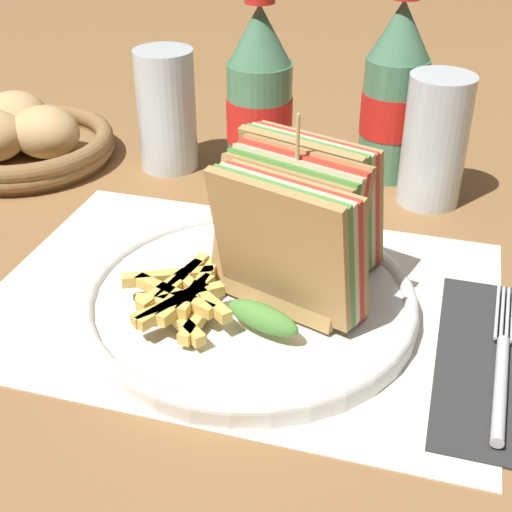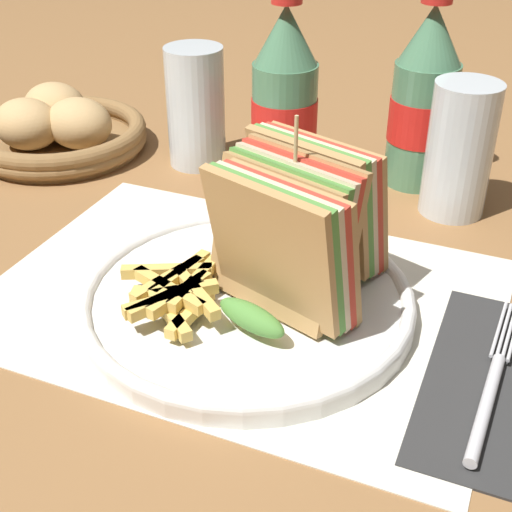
{
  "view_description": "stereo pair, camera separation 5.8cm",
  "coord_description": "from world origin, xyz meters",
  "px_view_note": "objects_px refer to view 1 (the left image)",
  "views": [
    {
      "loc": [
        0.16,
        -0.43,
        0.35
      ],
      "look_at": [
        0.02,
        0.04,
        0.04
      ],
      "focal_mm": 50.0,
      "sensor_mm": 36.0,
      "label": 1
    },
    {
      "loc": [
        0.21,
        -0.41,
        0.35
      ],
      "look_at": [
        0.02,
        0.04,
        0.04
      ],
      "focal_mm": 50.0,
      "sensor_mm": 36.0,
      "label": 2
    }
  ],
  "objects_px": {
    "fork": "(502,370)",
    "bread_basket": "(22,141)",
    "coke_bottle_near": "(259,102)",
    "glass_far": "(167,118)",
    "plate_main": "(249,300)",
    "coke_bottle_far": "(394,96)",
    "club_sandwich": "(296,226)",
    "glass_near": "(435,141)"
  },
  "relations": [
    {
      "from": "fork",
      "to": "bread_basket",
      "type": "height_order",
      "value": "bread_basket"
    },
    {
      "from": "coke_bottle_near",
      "to": "glass_far",
      "type": "distance_m",
      "value": 0.11
    },
    {
      "from": "plate_main",
      "to": "glass_far",
      "type": "height_order",
      "value": "glass_far"
    },
    {
      "from": "fork",
      "to": "coke_bottle_far",
      "type": "distance_m",
      "value": 0.36
    },
    {
      "from": "plate_main",
      "to": "club_sandwich",
      "type": "bearing_deg",
      "value": 32.12
    },
    {
      "from": "club_sandwich",
      "to": "coke_bottle_near",
      "type": "height_order",
      "value": "coke_bottle_near"
    },
    {
      "from": "coke_bottle_far",
      "to": "glass_far",
      "type": "height_order",
      "value": "coke_bottle_far"
    },
    {
      "from": "glass_near",
      "to": "coke_bottle_far",
      "type": "bearing_deg",
      "value": 131.97
    },
    {
      "from": "coke_bottle_near",
      "to": "glass_far",
      "type": "xyz_separation_m",
      "value": [
        -0.11,
        0.01,
        -0.03
      ]
    },
    {
      "from": "plate_main",
      "to": "coke_bottle_far",
      "type": "relative_size",
      "value": 1.29
    },
    {
      "from": "plate_main",
      "to": "glass_far",
      "type": "bearing_deg",
      "value": 124.49
    },
    {
      "from": "coke_bottle_near",
      "to": "bread_basket",
      "type": "height_order",
      "value": "coke_bottle_near"
    },
    {
      "from": "plate_main",
      "to": "bread_basket",
      "type": "relative_size",
      "value": 1.32
    },
    {
      "from": "glass_far",
      "to": "club_sandwich",
      "type": "bearing_deg",
      "value": -48.16
    },
    {
      "from": "club_sandwich",
      "to": "coke_bottle_far",
      "type": "relative_size",
      "value": 0.85
    },
    {
      "from": "fork",
      "to": "glass_near",
      "type": "bearing_deg",
      "value": 107.6
    },
    {
      "from": "coke_bottle_near",
      "to": "bread_basket",
      "type": "xyz_separation_m",
      "value": [
        -0.28,
        -0.02,
        -0.07
      ]
    },
    {
      "from": "plate_main",
      "to": "glass_far",
      "type": "xyz_separation_m",
      "value": [
        -0.17,
        0.24,
        0.05
      ]
    },
    {
      "from": "coke_bottle_far",
      "to": "fork",
      "type": "bearing_deg",
      "value": -69.25
    },
    {
      "from": "club_sandwich",
      "to": "glass_near",
      "type": "height_order",
      "value": "club_sandwich"
    },
    {
      "from": "glass_far",
      "to": "fork",
      "type": "bearing_deg",
      "value": -36.98
    },
    {
      "from": "glass_near",
      "to": "coke_bottle_near",
      "type": "bearing_deg",
      "value": -179.1
    },
    {
      "from": "fork",
      "to": "bread_basket",
      "type": "distance_m",
      "value": 0.58
    },
    {
      "from": "club_sandwich",
      "to": "glass_far",
      "type": "bearing_deg",
      "value": 131.84
    },
    {
      "from": "glass_far",
      "to": "bread_basket",
      "type": "xyz_separation_m",
      "value": [
        -0.17,
        -0.03,
        -0.03
      ]
    },
    {
      "from": "coke_bottle_far",
      "to": "glass_near",
      "type": "relative_size",
      "value": 1.58
    },
    {
      "from": "plate_main",
      "to": "glass_near",
      "type": "bearing_deg",
      "value": 62.56
    },
    {
      "from": "fork",
      "to": "coke_bottle_near",
      "type": "bearing_deg",
      "value": 136.18
    },
    {
      "from": "coke_bottle_near",
      "to": "plate_main",
      "type": "bearing_deg",
      "value": -76.03
    },
    {
      "from": "club_sandwich",
      "to": "bread_basket",
      "type": "relative_size",
      "value": 0.87
    },
    {
      "from": "coke_bottle_far",
      "to": "bread_basket",
      "type": "height_order",
      "value": "coke_bottle_far"
    },
    {
      "from": "glass_near",
      "to": "bread_basket",
      "type": "distance_m",
      "value": 0.46
    },
    {
      "from": "club_sandwich",
      "to": "glass_far",
      "type": "xyz_separation_m",
      "value": [
        -0.2,
        0.22,
        -0.01
      ]
    },
    {
      "from": "coke_bottle_far",
      "to": "glass_near",
      "type": "height_order",
      "value": "coke_bottle_far"
    },
    {
      "from": "glass_far",
      "to": "bread_basket",
      "type": "bearing_deg",
      "value": -168.82
    },
    {
      "from": "glass_near",
      "to": "bread_basket",
      "type": "bearing_deg",
      "value": -176.55
    },
    {
      "from": "club_sandwich",
      "to": "fork",
      "type": "bearing_deg",
      "value": -17.25
    },
    {
      "from": "coke_bottle_far",
      "to": "glass_far",
      "type": "distance_m",
      "value": 0.25
    },
    {
      "from": "coke_bottle_far",
      "to": "glass_near",
      "type": "distance_m",
      "value": 0.08
    },
    {
      "from": "fork",
      "to": "coke_bottle_far",
      "type": "bearing_deg",
      "value": 113.07
    },
    {
      "from": "club_sandwich",
      "to": "glass_near",
      "type": "xyz_separation_m",
      "value": [
        0.09,
        0.22,
        -0.01
      ]
    },
    {
      "from": "bread_basket",
      "to": "club_sandwich",
      "type": "bearing_deg",
      "value": -27.25
    }
  ]
}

